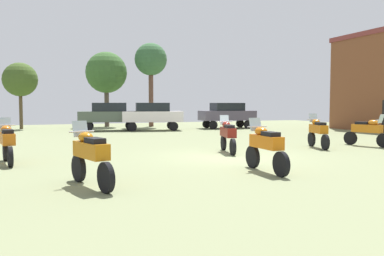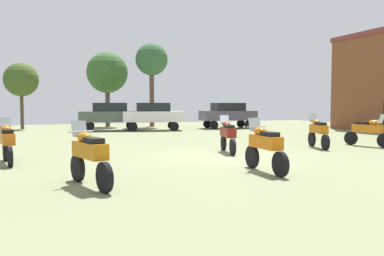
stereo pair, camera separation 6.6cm
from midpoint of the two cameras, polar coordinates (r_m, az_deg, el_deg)
name	(u,v)px [view 1 (the left image)]	position (r m, az deg, el deg)	size (l,w,h in m)	color
ground_plane	(229,157)	(14.29, 5.36, -4.22)	(44.00, 52.00, 0.02)	#777F58
motorcycle_1	(367,130)	(19.33, 24.19, -0.33)	(0.85, 2.10, 1.46)	black
motorcycle_2	(318,131)	(17.79, 17.85, -0.46)	(0.83, 2.09, 1.49)	black
motorcycle_4	(228,134)	(15.40, 5.14, -0.93)	(0.78, 2.22, 1.46)	black
motorcycle_5	(7,141)	(13.78, -25.54, -1.78)	(0.67, 2.15, 1.47)	black
motorcycle_6	(91,155)	(9.31, -14.82, -3.83)	(0.81, 2.19, 1.51)	black
motorcycle_8	(266,146)	(11.13, 10.55, -2.59)	(0.62, 2.21, 1.51)	black
car_2	(152,114)	(28.36, -5.89, 2.01)	(4.57, 2.63, 2.00)	black
car_3	(109,114)	(28.61, -12.05, 1.96)	(4.54, 2.51, 2.00)	black
car_4	(227,113)	(30.81, 5.10, 2.13)	(4.39, 2.03, 2.00)	black
tree_2	(106,73)	(33.84, -12.48, 7.88)	(3.45, 3.45, 6.28)	#4E4137
tree_3	(20,80)	(32.43, -23.90, 6.46)	(2.55, 2.55, 5.04)	brown
tree_4	(151,61)	(33.46, -6.10, 9.77)	(2.72, 2.72, 7.04)	brown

